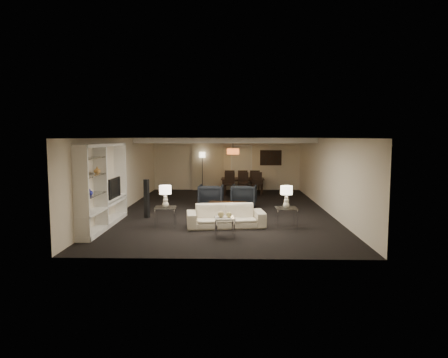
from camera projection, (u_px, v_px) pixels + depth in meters
The scene contains 35 objects.
floor at pixel (224, 211), 13.79m from camera, with size 11.00×11.00×0.00m, color black.
ceiling at pixel (224, 138), 13.53m from camera, with size 7.00×11.00×0.02m, color silver.
wall_back at pixel (227, 164), 19.12m from camera, with size 7.00×0.02×2.50m, color beige.
wall_front at pixel (218, 200), 8.19m from camera, with size 7.00×0.02×2.50m, color beige.
wall_left at pixel (123, 174), 13.74m from camera, with size 0.02×11.00×2.50m, color beige.
wall_right at pixel (327, 175), 13.57m from camera, with size 0.02×11.00×2.50m, color beige.
ceiling_soffit at pixel (226, 140), 17.02m from camera, with size 7.00×4.00×0.20m, color silver.
curtains at pixel (208, 165), 19.07m from camera, with size 1.50×0.12×2.40m, color beige.
door at pixel (241, 168), 19.10m from camera, with size 0.90×0.05×2.10m, color silver.
painting at pixel (271, 158), 19.00m from camera, with size 0.95×0.04×0.65m, color #142D38.
media_unit at pixel (104, 186), 11.16m from camera, with size 0.38×3.40×2.35m, color white, non-canonical shape.
pendant_light at pixel (233, 151), 17.06m from camera, with size 0.52×0.52×0.24m, color #D8591E.
sofa at pixel (226, 216), 11.25m from camera, with size 2.18×0.85×0.64m, color beige.
coffee_table at pixel (227, 209), 12.85m from camera, with size 1.20×0.70×0.43m, color black, non-canonical shape.
armchair_left at pixel (211, 196), 14.53m from camera, with size 0.87×0.89×0.81m, color black.
armchair_right at pixel (244, 196), 14.50m from camera, with size 0.87×0.89×0.81m, color black.
side_table_left at pixel (166, 217), 11.29m from camera, with size 0.60×0.60×0.56m, color white, non-canonical shape.
side_table_right at pixel (286, 218), 11.21m from camera, with size 0.60×0.60×0.56m, color white, non-canonical shape.
table_lamp_left at pixel (165, 196), 11.23m from camera, with size 0.34×0.34×0.62m, color silver, non-canonical shape.
table_lamp_right at pixel (286, 197), 11.15m from camera, with size 0.34×0.34×0.62m, color #F5EBCE, non-canonical shape.
marble_table at pixel (225, 227), 10.16m from camera, with size 0.50×0.50×0.50m, color silver, non-canonical shape.
gold_gourd_a at pixel (221, 214), 10.13m from camera, with size 0.16×0.16×0.16m, color tan.
gold_gourd_b at pixel (229, 215), 10.12m from camera, with size 0.14×0.14×0.14m, color #CEBF6D.
television at pixel (111, 188), 11.74m from camera, with size 0.13×1.02×0.59m, color black.
vase_blue at pixel (90, 192), 10.09m from camera, with size 0.16×0.16×0.17m, color #282CAE.
vase_amber at pixel (97, 170), 10.62m from camera, with size 0.18×0.18×0.19m, color #D39146.
floor_speaker at pixel (147, 199), 12.53m from camera, with size 0.13×0.13×1.21m, color black.
dining_table at pixel (243, 186), 17.99m from camera, with size 1.92×1.07×0.67m, color black.
chair_nl at pixel (229, 184), 17.34m from camera, with size 0.46×0.46×1.00m, color black, non-canonical shape.
chair_nm at pixel (243, 184), 17.33m from camera, with size 0.46×0.46×1.00m, color black, non-canonical shape.
chair_nr at pixel (257, 184), 17.31m from camera, with size 0.46×0.46×1.00m, color black, non-canonical shape.
chair_fl at pixel (229, 181), 18.63m from camera, with size 0.46×0.46×1.00m, color black, non-canonical shape.
chair_fm at pixel (242, 181), 18.62m from camera, with size 0.46×0.46×1.00m, color black, non-canonical shape.
chair_fr at pixel (255, 181), 18.60m from camera, with size 0.46×0.46×1.00m, color black, non-canonical shape.
floor_lamp at pixel (202, 171), 18.89m from camera, with size 0.26×0.26×1.82m, color black, non-canonical shape.
Camera 1 is at (0.33, -13.59, 2.53)m, focal length 32.00 mm.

